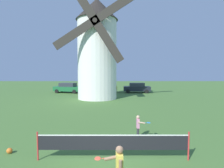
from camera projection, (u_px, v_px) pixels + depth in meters
windmill at (96, 48)px, 22.75m from camera, size 9.22×5.51×13.47m
tennis_net at (112, 143)px, 7.00m from camera, size 5.78×0.06×1.10m
player_near at (118, 168)px, 4.96m from camera, size 0.80×0.49×1.39m
player_far at (138, 125)px, 9.36m from camera, size 0.70×0.47×1.16m
stray_ball at (8, 151)px, 7.60m from camera, size 0.23×0.23×0.23m
parked_car_green at (67, 88)px, 29.34m from camera, size 4.60×2.61×1.56m
parked_car_mustard at (103, 87)px, 29.92m from camera, size 4.36×2.53×1.56m
parked_car_black at (136, 88)px, 29.56m from camera, size 4.31×2.08×1.56m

